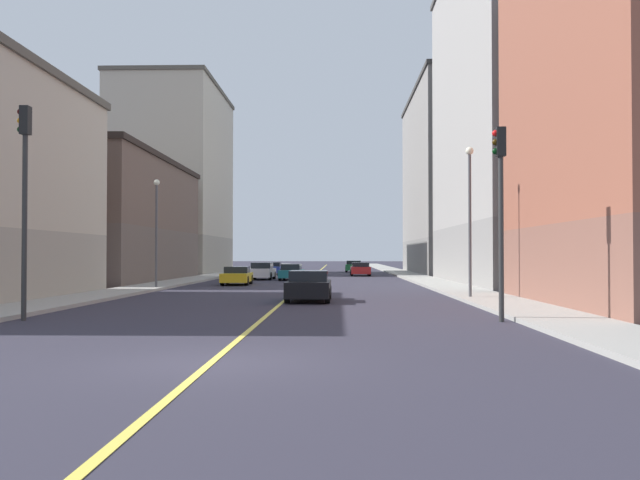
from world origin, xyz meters
name	(u,v)px	position (x,y,z in m)	size (l,w,h in m)	color
ground_plane	(211,363)	(0.00, 0.00, 0.00)	(400.00, 400.00, 0.00)	#2D2B38
sidewalk_left	(414,277)	(9.23, 49.00, 0.07)	(2.79, 168.00, 0.15)	#9E9B93
sidewalk_right	(210,276)	(-9.23, 49.00, 0.07)	(2.79, 168.00, 0.15)	#9E9B93
lane_center_stripe	(312,277)	(0.00, 49.00, 0.01)	(0.16, 154.00, 0.01)	#E5D14C
building_left_mid	(527,114)	(15.67, 35.23, 11.92)	(10.40, 23.48, 23.83)	gray
building_left_far	(460,182)	(15.67, 62.32, 10.00)	(10.40, 25.53, 19.99)	slate
building_right_midblock	(103,220)	(-15.67, 39.01, 4.75)	(10.40, 22.81, 9.48)	brown
building_right_distant	(174,181)	(-15.67, 61.75, 10.18)	(10.40, 19.00, 20.35)	#9D9688
traffic_light_left_near	(500,196)	(7.42, 8.20, 3.88)	(0.40, 0.32, 6.00)	#2D2D2D
traffic_light_right_near	(24,183)	(-7.45, 8.20, 4.31)	(0.40, 0.32, 6.75)	#2D2D2D
street_lamp_left_near	(470,205)	(8.43, 18.46, 4.32)	(0.36, 0.36, 6.85)	#4C4C51
street_lamp_right_near	(156,221)	(-8.43, 27.49, 4.09)	(0.36, 0.36, 6.41)	#4C4C51
car_white	(262,271)	(-3.92, 43.63, 0.68)	(1.99, 4.33, 1.40)	white
car_teal	(292,272)	(-1.38, 42.34, 0.64)	(1.88, 4.54, 1.31)	#196670
car_red	(360,269)	(4.53, 53.71, 0.64)	(1.92, 4.21, 1.30)	red
car_yellow	(237,276)	(-4.52, 33.64, 0.61)	(1.93, 4.44, 1.24)	gold
car_blue	(273,269)	(-4.32, 56.91, 0.63)	(1.86, 4.41, 1.28)	#23389E
car_green	(354,266)	(4.21, 68.38, 0.66)	(2.05, 4.49, 1.34)	#1E6B38
car_black	(309,286)	(1.11, 17.32, 0.67)	(1.96, 4.32, 1.36)	black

